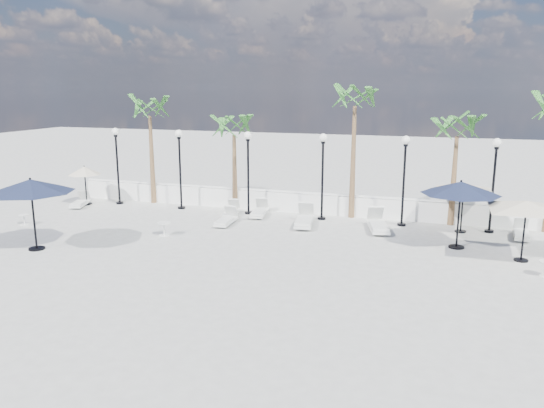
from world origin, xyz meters
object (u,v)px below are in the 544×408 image
(lounger_1, at_px, (259,211))
(lounger_5, at_px, (304,220))
(parasol_navy_mid, at_px, (461,188))
(parasol_cream_sq_b, at_px, (464,184))
(lounger_0, at_px, (80,202))
(parasol_cream_small, at_px, (84,171))
(parasol_cream_sq_a, at_px, (527,201))
(lounger_2, at_px, (231,212))
(lounger_4, at_px, (226,220))
(parasol_navy_left, at_px, (31,186))
(lounger_3, at_px, (378,224))
(lounger_6, at_px, (521,233))

(lounger_1, xyz_separation_m, lounger_5, (2.41, -1.05, 0.04))
(parasol_navy_mid, height_order, parasol_cream_sq_b, parasol_navy_mid)
(lounger_5, xyz_separation_m, parasol_navy_mid, (6.15, -1.34, 1.97))
(lounger_0, xyz_separation_m, parasol_cream_small, (0.01, 0.50, 1.48))
(lounger_1, height_order, parasol_cream_sq_a, parasol_cream_sq_a)
(lounger_0, distance_m, lounger_5, 11.56)
(parasol_navy_mid, distance_m, parasol_cream_small, 17.82)
(lounger_2, height_order, lounger_4, lounger_4)
(parasol_navy_left, bearing_deg, lounger_2, 55.38)
(parasol_cream_sq_a, bearing_deg, lounger_5, 164.71)
(lounger_2, xyz_separation_m, parasol_cream_small, (-7.91, 0.04, 1.49))
(lounger_4, xyz_separation_m, parasol_cream_sq_b, (9.60, 1.87, 1.79))
(lounger_5, bearing_deg, lounger_2, 160.31)
(lounger_4, bearing_deg, lounger_3, 5.70)
(lounger_4, height_order, lounger_6, lounger_6)
(parasol_navy_mid, xyz_separation_m, parasol_cream_sq_b, (0.19, 2.37, -0.23))
(parasol_cream_sq_a, bearing_deg, lounger_0, 172.97)
(lounger_3, height_order, parasol_cream_sq_b, parasol_cream_sq_b)
(lounger_2, distance_m, lounger_4, 1.54)
(lounger_0, relative_size, lounger_5, 0.80)
(lounger_6, bearing_deg, lounger_4, -168.41)
(lounger_5, distance_m, lounger_6, 8.63)
(parasol_cream_sq_a, height_order, parasol_cream_sq_b, parasol_cream_sq_a)
(lounger_4, bearing_deg, lounger_2, 100.69)
(lounger_4, distance_m, parasol_cream_sq_b, 9.95)
(lounger_6, bearing_deg, lounger_2, -175.62)
(lounger_6, distance_m, parasol_cream_sq_b, 2.88)
(lounger_3, xyz_separation_m, parasol_cream_sq_a, (5.15, -2.41, 1.83))
(parasol_navy_left, distance_m, parasol_cream_sq_b, 16.52)
(lounger_1, xyz_separation_m, parasol_cream_sq_a, (10.65, -3.30, 1.87))
(lounger_5, bearing_deg, lounger_0, 169.56)
(lounger_1, height_order, parasol_cream_sq_b, parasol_cream_sq_b)
(lounger_1, bearing_deg, parasol_cream_sq_a, -26.23)
(lounger_2, xyz_separation_m, parasol_cream_sq_b, (9.98, 0.38, 1.80))
(lounger_5, relative_size, parasol_navy_left, 0.74)
(lounger_6, distance_m, parasol_cream_small, 20.19)
(lounger_4, relative_size, parasol_cream_sq_a, 0.38)
(lounger_0, xyz_separation_m, lounger_2, (7.92, 0.47, -0.00))
(lounger_1, xyz_separation_m, parasol_navy_left, (-6.04, -7.37, 2.12))
(parasol_cream_sq_a, bearing_deg, parasol_navy_left, -166.30)
(parasol_cream_sq_a, height_order, parasol_cream_small, parasol_cream_sq_a)
(parasol_cream_sq_a, bearing_deg, parasol_cream_sq_b, 119.99)
(lounger_1, bearing_deg, lounger_0, 176.39)
(lounger_3, relative_size, parasol_cream_sq_b, 0.51)
(parasol_cream_sq_b, bearing_deg, parasol_navy_left, -153.57)
(lounger_0, height_order, parasol_cream_small, parasol_cream_small)
(lounger_2, bearing_deg, lounger_3, -15.07)
(parasol_navy_mid, bearing_deg, parasol_cream_sq_b, 85.42)
(lounger_2, xyz_separation_m, parasol_navy_mid, (9.79, -1.99, 2.03))
(parasol_cream_sq_a, distance_m, parasol_cream_small, 20.00)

